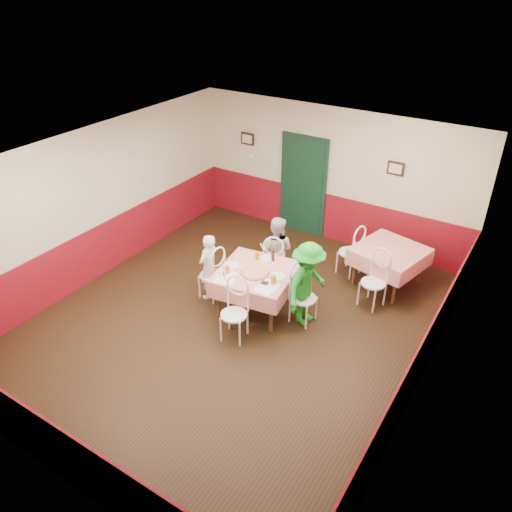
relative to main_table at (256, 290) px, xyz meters
The scene contains 39 objects.
floor 0.63m from the main_table, 99.86° to the right, with size 7.00×7.00×0.00m, color black.
ceiling 2.48m from the main_table, 99.86° to the right, with size 7.00×7.00×0.00m, color white.
back_wall 3.17m from the main_table, 91.67° to the left, with size 6.00×0.10×2.80m, color beige.
front_wall 4.13m from the main_table, 91.25° to the right, with size 6.00×0.10×2.80m, color beige.
left_wall 3.29m from the main_table, behind, with size 0.10×7.00×2.80m, color beige.
right_wall 3.13m from the main_table, ahead, with size 0.10×7.00×2.80m, color beige.
wainscot_back 2.99m from the main_table, 91.68° to the left, with size 6.00×0.03×1.00m, color maroon.
wainscot_front 3.99m from the main_table, 91.26° to the right, with size 6.00×0.03×1.00m, color maroon.
wainscot_left 3.12m from the main_table, behind, with size 0.03×7.00×1.00m, color maroon.
wainscot_right 2.94m from the main_table, ahead, with size 0.03×7.00×1.00m, color maroon.
door 3.10m from the main_table, 103.13° to the left, with size 0.96×0.06×2.10m, color black.
picture_left 3.90m from the main_table, 125.31° to the left, with size 0.32×0.03×0.26m, color black.
picture_right 3.51m from the main_table, 67.64° to the left, with size 0.32×0.03×0.26m, color black.
thermostat 3.73m from the main_table, 123.99° to the left, with size 0.10×0.03×0.10m, color white.
main_table is the anchor object (origin of this frame).
second_table 2.51m from the main_table, 49.29° to the left, with size 1.12×1.12×0.77m, color red.
chair_left 0.85m from the main_table, behind, with size 0.42×0.42×0.90m, color white, non-canonical shape.
chair_right 0.85m from the main_table, ahead, with size 0.42×0.42×0.90m, color white, non-canonical shape.
chair_far 0.85m from the main_table, 98.53° to the left, with size 0.42×0.42×0.90m, color white, non-canonical shape.
chair_near 0.85m from the main_table, 81.47° to the right, with size 0.42×0.42×0.90m, color white, non-canonical shape.
chair_second_a 2.10m from the main_table, 65.00° to the left, with size 0.42×0.42×0.90m, color white, non-canonical shape.
chair_second_b 2.00m from the main_table, 35.16° to the left, with size 0.42×0.42×0.90m, color white, non-canonical shape.
pizza 0.41m from the main_table, 69.18° to the right, with size 0.45×0.45×0.03m, color #B74723.
plate_left 0.59m from the main_table, 169.05° to the right, with size 0.25×0.25×0.01m, color white.
plate_right 0.56m from the main_table, ahead, with size 0.25×0.25×0.01m, color white.
plate_far 0.59m from the main_table, 97.62° to the left, with size 0.25×0.25×0.01m, color white.
glass_a 0.66m from the main_table, 141.07° to the right, with size 0.08×0.08×0.14m, color #BF7219.
glass_b 0.66m from the main_table, 21.17° to the right, with size 0.08×0.08×0.15m, color #BF7219.
glass_c 0.60m from the main_table, 119.97° to the left, with size 0.07×0.07×0.13m, color #BF7219.
beer_bottle 0.66m from the main_table, 81.10° to the left, with size 0.06×0.06×0.22m, color #381C0A.
shaker_a 0.75m from the main_table, 127.60° to the right, with size 0.04×0.04×0.09m, color silver.
shaker_b 0.71m from the main_table, 118.69° to the right, with size 0.04×0.04×0.09m, color silver.
shaker_c 0.70m from the main_table, 132.72° to the right, with size 0.04×0.04×0.09m, color #B23319.
menu_left 0.65m from the main_table, 127.06° to the right, with size 0.30×0.40×0.00m, color white.
menu_right 0.64m from the main_table, 37.24° to the right, with size 0.30×0.40×0.00m, color white.
wallet 0.56m from the main_table, 37.09° to the right, with size 0.11×0.09×0.02m, color black.
diner_left 0.93m from the main_table, behind, with size 0.45×0.29×1.23m, color gray.
diner_far 0.95m from the main_table, 98.53° to the left, with size 0.65×0.50×1.33m, color gray.
diner_right 0.97m from the main_table, ahead, with size 0.95×0.55×1.48m, color gray.
Camera 1 is at (3.81, -5.37, 5.22)m, focal length 35.00 mm.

